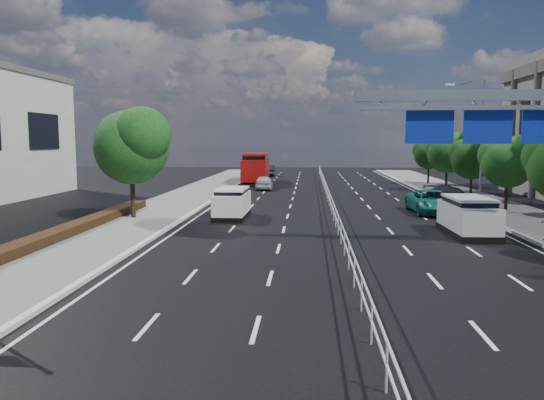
{
  "coord_description": "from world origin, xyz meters",
  "views": [
    {
      "loc": [
        -1.49,
        -12.87,
        4.76
      ],
      "look_at": [
        -2.94,
        7.87,
        2.4
      ],
      "focal_mm": 35.0,
      "sensor_mm": 36.0,
      "label": 1
    }
  ],
  "objects_px": {
    "overhead_gantry": "(507,120)",
    "silver_minivan": "(468,216)",
    "red_bus": "(256,168)",
    "parked_car_dark": "(450,200)",
    "parked_car_teal": "(432,202)",
    "white_minivan": "(232,203)",
    "near_car_silver": "(264,182)",
    "near_car_dark": "(269,171)"
  },
  "relations": [
    {
      "from": "red_bus",
      "to": "near_car_silver",
      "type": "height_order",
      "value": "red_bus"
    },
    {
      "from": "near_car_silver",
      "to": "parked_car_dark",
      "type": "xyz_separation_m",
      "value": [
        13.64,
        -15.31,
        0.13
      ]
    },
    {
      "from": "overhead_gantry",
      "to": "silver_minivan",
      "type": "height_order",
      "value": "overhead_gantry"
    },
    {
      "from": "near_car_silver",
      "to": "parked_car_dark",
      "type": "height_order",
      "value": "parked_car_dark"
    },
    {
      "from": "overhead_gantry",
      "to": "red_bus",
      "type": "xyz_separation_m",
      "value": [
        -14.1,
        35.7,
        -3.89
      ]
    },
    {
      "from": "red_bus",
      "to": "parked_car_dark",
      "type": "height_order",
      "value": "red_bus"
    },
    {
      "from": "red_bus",
      "to": "near_car_silver",
      "type": "distance_m",
      "value": 8.03
    },
    {
      "from": "near_car_dark",
      "to": "parked_car_teal",
      "type": "distance_m",
      "value": 37.78
    },
    {
      "from": "red_bus",
      "to": "parked_car_dark",
      "type": "bearing_deg",
      "value": -59.09
    },
    {
      "from": "red_bus",
      "to": "parked_car_dark",
      "type": "xyz_separation_m",
      "value": [
        15.18,
        -23.12,
        -0.9
      ]
    },
    {
      "from": "red_bus",
      "to": "silver_minivan",
      "type": "distance_m",
      "value": 34.66
    },
    {
      "from": "near_car_dark",
      "to": "silver_minivan",
      "type": "bearing_deg",
      "value": 105.46
    },
    {
      "from": "overhead_gantry",
      "to": "near_car_dark",
      "type": "relative_size",
      "value": 2.35
    },
    {
      "from": "red_bus",
      "to": "near_car_dark",
      "type": "relative_size",
      "value": 2.55
    },
    {
      "from": "overhead_gantry",
      "to": "parked_car_teal",
      "type": "height_order",
      "value": "overhead_gantry"
    },
    {
      "from": "near_car_silver",
      "to": "white_minivan",
      "type": "bearing_deg",
      "value": 86.02
    },
    {
      "from": "red_bus",
      "to": "near_car_dark",
      "type": "distance_m",
      "value": 11.65
    },
    {
      "from": "white_minivan",
      "to": "parked_car_dark",
      "type": "xyz_separation_m",
      "value": [
        14.0,
        3.57,
        -0.1
      ]
    },
    {
      "from": "red_bus",
      "to": "near_car_silver",
      "type": "bearing_deg",
      "value": -81.18
    },
    {
      "from": "silver_minivan",
      "to": "parked_car_dark",
      "type": "relative_size",
      "value": 0.84
    },
    {
      "from": "parked_car_teal",
      "to": "parked_car_dark",
      "type": "relative_size",
      "value": 0.97
    },
    {
      "from": "silver_minivan",
      "to": "parked_car_dark",
      "type": "bearing_deg",
      "value": 80.07
    },
    {
      "from": "white_minivan",
      "to": "near_car_dark",
      "type": "distance_m",
      "value": 38.29
    },
    {
      "from": "red_bus",
      "to": "near_car_silver",
      "type": "xyz_separation_m",
      "value": [
        1.55,
        -7.81,
        -1.04
      ]
    },
    {
      "from": "near_car_silver",
      "to": "silver_minivan",
      "type": "relative_size",
      "value": 0.85
    },
    {
      "from": "overhead_gantry",
      "to": "parked_car_teal",
      "type": "relative_size",
      "value": 1.89
    },
    {
      "from": "white_minivan",
      "to": "parked_car_teal",
      "type": "xyz_separation_m",
      "value": [
        12.67,
        2.94,
        -0.16
      ]
    },
    {
      "from": "overhead_gantry",
      "to": "near_car_dark",
      "type": "height_order",
      "value": "overhead_gantry"
    },
    {
      "from": "parked_car_teal",
      "to": "red_bus",
      "type": "bearing_deg",
      "value": 118.5
    },
    {
      "from": "overhead_gantry",
      "to": "silver_minivan",
      "type": "relative_size",
      "value": 2.18
    },
    {
      "from": "white_minivan",
      "to": "parked_car_dark",
      "type": "bearing_deg",
      "value": 15.1
    },
    {
      "from": "parked_car_teal",
      "to": "parked_car_dark",
      "type": "xyz_separation_m",
      "value": [
        1.32,
        0.63,
        0.06
      ]
    },
    {
      "from": "overhead_gantry",
      "to": "red_bus",
      "type": "relative_size",
      "value": 0.92
    },
    {
      "from": "near_car_silver",
      "to": "near_car_dark",
      "type": "height_order",
      "value": "near_car_dark"
    },
    {
      "from": "overhead_gantry",
      "to": "red_bus",
      "type": "distance_m",
      "value": 38.58
    },
    {
      "from": "near_car_silver",
      "to": "silver_minivan",
      "type": "xyz_separation_m",
      "value": [
        12.31,
        -23.94,
        0.27
      ]
    },
    {
      "from": "silver_minivan",
      "to": "white_minivan",
      "type": "bearing_deg",
      "value": 157.02
    },
    {
      "from": "near_car_silver",
      "to": "parked_car_teal",
      "type": "distance_m",
      "value": 20.14
    },
    {
      "from": "near_car_silver",
      "to": "parked_car_teal",
      "type": "relative_size",
      "value": 0.74
    },
    {
      "from": "parked_car_teal",
      "to": "white_minivan",
      "type": "bearing_deg",
      "value": -168.7
    },
    {
      "from": "near_car_silver",
      "to": "red_bus",
      "type": "bearing_deg",
      "value": -81.7
    },
    {
      "from": "white_minivan",
      "to": "red_bus",
      "type": "height_order",
      "value": "red_bus"
    }
  ]
}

